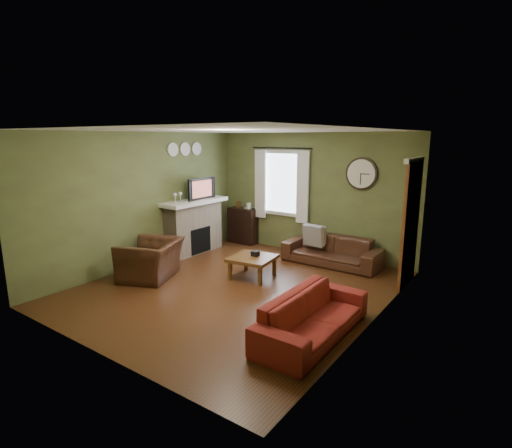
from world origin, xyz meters
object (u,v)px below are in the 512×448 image
Objects in this scene: armchair at (151,260)px; sofa_brown at (332,251)px; sofa_red at (313,316)px; bookshelf at (243,226)px; coffee_table at (253,267)px.

sofa_brown is at bearing 114.66° from armchair.
sofa_red is at bearing 61.72° from armchair.
bookshelf is 2.49m from coffee_table.
sofa_brown is 1.83× the size of armchair.
bookshelf is 4.77m from sofa_red.
bookshelf reaches higher than sofa_brown.
sofa_brown is 3.50m from armchair.
sofa_red is 2.32m from coffee_table.
armchair is at bearing -87.20° from bookshelf.
armchair reaches higher than sofa_red.
sofa_red is 2.56× the size of coffee_table.
armchair is 1.84m from coffee_table.
armchair is (-2.32, -2.62, 0.06)m from sofa_brown.
sofa_brown is (2.46, -0.31, -0.14)m from bookshelf.
sofa_red is 1.80× the size of armchair.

